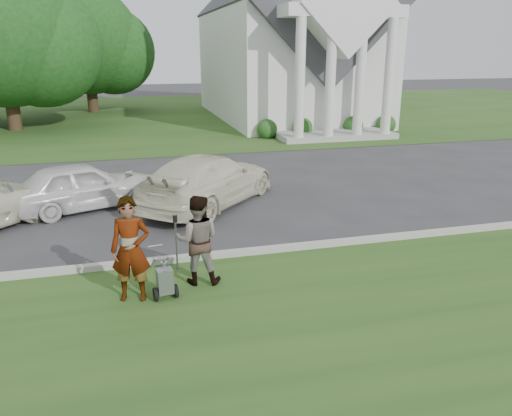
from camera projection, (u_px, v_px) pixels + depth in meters
name	position (u px, v px, depth m)	size (l,w,h in m)	color
ground	(222.00, 268.00, 10.86)	(120.00, 120.00, 0.00)	#333335
grass_strip	(256.00, 343.00, 8.10)	(80.00, 7.00, 0.01)	#234819
church_lawn	(150.00, 115.00, 35.73)	(80.00, 30.00, 0.01)	#234819
curb	(217.00, 255.00, 11.35)	(80.00, 0.18, 0.15)	#9E9E93
church	(288.00, 26.00, 32.51)	(9.19, 19.00, 24.10)	white
tree_left	(2.00, 38.00, 27.62)	(10.63, 8.40, 9.71)	#332316
tree_back	(87.00, 46.00, 36.07)	(9.61, 7.60, 8.89)	#332316
striping_cart	(165.00, 282.00, 9.42)	(0.49, 0.93, 0.83)	black
person_left	(131.00, 250.00, 9.21)	(0.73, 0.48, 2.01)	#999999
person_right	(198.00, 240.00, 9.92)	(0.89, 0.70, 1.84)	#999999
parking_meter_near	(176.00, 235.00, 10.53)	(0.09, 0.08, 1.27)	gray
car_b	(82.00, 186.00, 14.66)	(1.67, 4.16, 1.42)	white
car_c	(208.00, 180.00, 15.05)	(2.16, 5.31, 1.54)	beige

